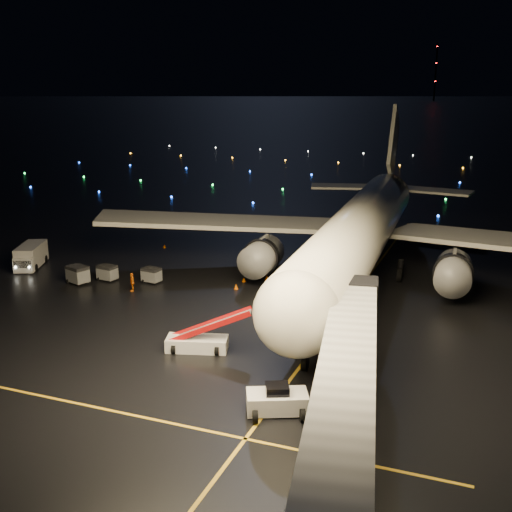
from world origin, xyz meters
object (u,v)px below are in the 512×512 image
object	(u,v)px
service_truck	(31,255)
baggage_cart_2	(78,275)
airliner	(366,195)
pushback_tug	(277,398)
crew_c	(132,282)
baggage_cart_1	(107,273)
belt_loader	(197,330)
baggage_cart_0	(151,275)

from	to	relation	value
service_truck	baggage_cart_2	world-z (taller)	service_truck
airliner	service_truck	distance (m)	38.67
pushback_tug	baggage_cart_2	distance (m)	34.04
airliner	crew_c	distance (m)	26.67
service_truck	baggage_cart_1	distance (m)	11.36
belt_loader	baggage_cart_1	bearing A→B (deg)	126.07
airliner	belt_loader	xyz separation A→B (m)	(-7.56, -26.38, -7.05)
baggage_cart_0	baggage_cart_2	bearing A→B (deg)	-148.79
pushback_tug	baggage_cart_1	world-z (taller)	pushback_tug
pushback_tug	crew_c	world-z (taller)	crew_c
pushback_tug	belt_loader	size ratio (longest dim) A/B	0.55
baggage_cart_1	baggage_cart_2	xyz separation A→B (m)	(-2.29, -2.04, 0.12)
belt_loader	service_truck	bearing A→B (deg)	136.31
airliner	baggage_cart_1	xyz separation A→B (m)	(-24.84, -13.14, -7.94)
crew_c	baggage_cart_0	xyz separation A→B (m)	(0.32, 3.29, -0.17)
service_truck	baggage_cart_0	xyz separation A→B (m)	(16.06, -0.37, -0.52)
airliner	pushback_tug	size ratio (longest dim) A/B	15.81
airliner	baggage_cart_0	world-z (taller)	airliner
crew_c	baggage_cart_2	xyz separation A→B (m)	(-6.77, 0.19, -0.02)
belt_loader	baggage_cart_0	bearing A→B (deg)	114.63
belt_loader	baggage_cart_0	world-z (taller)	belt_loader
pushback_tug	baggage_cart_0	bearing A→B (deg)	110.96
baggage_cart_1	crew_c	bearing A→B (deg)	-18.61
airliner	pushback_tug	xyz separation A→B (m)	(1.64, -33.36, -7.83)
service_truck	pushback_tug	bearing A→B (deg)	-52.47
pushback_tug	crew_c	size ratio (longest dim) A/B	2.03
belt_loader	baggage_cart_1	world-z (taller)	belt_loader
airliner	baggage_cart_2	xyz separation A→B (m)	(-27.13, -15.17, -7.82)
airliner	baggage_cart_2	size ratio (longest dim) A/B	27.71
baggage_cart_0	service_truck	bearing A→B (deg)	-173.75
service_truck	baggage_cart_1	world-z (taller)	service_truck
crew_c	baggage_cart_2	world-z (taller)	crew_c
baggage_cart_1	belt_loader	bearing A→B (deg)	-29.68
baggage_cart_1	baggage_cart_0	bearing A→B (deg)	20.31
baggage_cart_0	belt_loader	bearing A→B (deg)	-41.32
baggage_cart_1	baggage_cart_2	size ratio (longest dim) A/B	0.87
crew_c	baggage_cart_0	size ratio (longest dim) A/B	1.03
airliner	crew_c	bearing A→B (deg)	-146.17
belt_loader	crew_c	xyz separation A→B (m)	(-12.80, 11.02, -0.75)
airliner	belt_loader	world-z (taller)	airliner
belt_loader	baggage_cart_0	xyz separation A→B (m)	(-12.48, 14.31, -0.92)
belt_loader	service_truck	size ratio (longest dim) A/B	1.00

